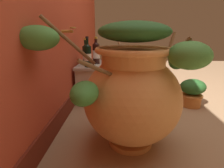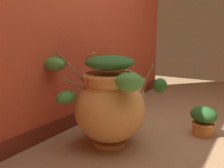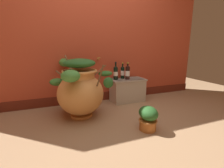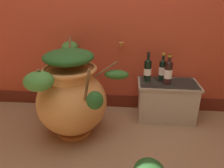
{
  "view_description": "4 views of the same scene",
  "coord_description": "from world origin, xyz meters",
  "px_view_note": "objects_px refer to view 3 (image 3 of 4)",
  "views": [
    {
      "loc": [
        -1.45,
        0.6,
        0.77
      ],
      "look_at": [
        0.12,
        0.67,
        0.3
      ],
      "focal_mm": 27.16,
      "sensor_mm": 36.0,
      "label": 1
    },
    {
      "loc": [
        -2.21,
        -0.66,
        1.03
      ],
      "look_at": [
        0.1,
        0.78,
        0.47
      ],
      "focal_mm": 39.43,
      "sensor_mm": 36.0,
      "label": 2
    },
    {
      "loc": [
        -0.76,
        -1.74,
        1.0
      ],
      "look_at": [
        0.22,
        0.76,
        0.38
      ],
      "focal_mm": 26.12,
      "sensor_mm": 36.0,
      "label": 3
    },
    {
      "loc": [
        0.17,
        -1.19,
        1.23
      ],
      "look_at": [
        -0.0,
        0.7,
        0.46
      ],
      "focal_mm": 33.14,
      "sensor_mm": 36.0,
      "label": 4
    }
  ],
  "objects_px": {
    "terracotta_urn": "(80,89)",
    "wine_bottle_left": "(116,72)",
    "wine_bottle_right": "(123,72)",
    "potted_shrub": "(148,118)",
    "wine_bottle_middle": "(128,72)"
  },
  "relations": [
    {
      "from": "terracotta_urn",
      "to": "wine_bottle_left",
      "type": "bearing_deg",
      "value": 30.17
    },
    {
      "from": "wine_bottle_right",
      "to": "potted_shrub",
      "type": "bearing_deg",
      "value": -99.85
    },
    {
      "from": "terracotta_urn",
      "to": "wine_bottle_left",
      "type": "height_order",
      "value": "terracotta_urn"
    },
    {
      "from": "terracotta_urn",
      "to": "wine_bottle_right",
      "type": "xyz_separation_m",
      "value": [
        0.89,
        0.47,
        0.13
      ]
    },
    {
      "from": "wine_bottle_right",
      "to": "terracotta_urn",
      "type": "bearing_deg",
      "value": -151.87
    },
    {
      "from": "wine_bottle_middle",
      "to": "potted_shrub",
      "type": "xyz_separation_m",
      "value": [
        -0.25,
        -1.07,
        -0.39
      ]
    },
    {
      "from": "wine_bottle_middle",
      "to": "wine_bottle_right",
      "type": "xyz_separation_m",
      "value": [
        -0.04,
        0.12,
        -0.01
      ]
    },
    {
      "from": "wine_bottle_left",
      "to": "wine_bottle_right",
      "type": "bearing_deg",
      "value": 18.02
    },
    {
      "from": "wine_bottle_left",
      "to": "wine_bottle_right",
      "type": "height_order",
      "value": "wine_bottle_left"
    },
    {
      "from": "wine_bottle_middle",
      "to": "wine_bottle_right",
      "type": "distance_m",
      "value": 0.12
    },
    {
      "from": "terracotta_urn",
      "to": "wine_bottle_left",
      "type": "distance_m",
      "value": 0.85
    },
    {
      "from": "wine_bottle_middle",
      "to": "potted_shrub",
      "type": "distance_m",
      "value": 1.16
    },
    {
      "from": "terracotta_urn",
      "to": "wine_bottle_middle",
      "type": "distance_m",
      "value": 1.01
    },
    {
      "from": "wine_bottle_left",
      "to": "wine_bottle_middle",
      "type": "distance_m",
      "value": 0.22
    },
    {
      "from": "terracotta_urn",
      "to": "wine_bottle_middle",
      "type": "height_order",
      "value": "terracotta_urn"
    }
  ]
}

